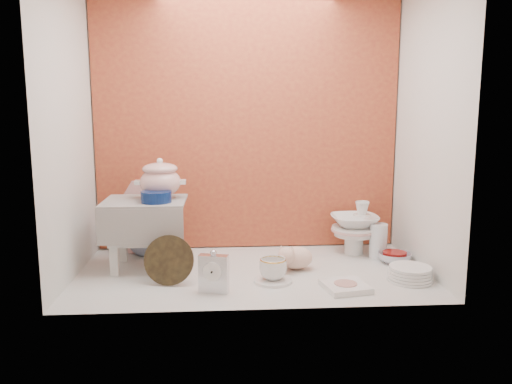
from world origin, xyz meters
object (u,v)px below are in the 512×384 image
(soup_tureen, at_px, (160,178))
(plush_pig, at_px, (296,257))
(porcelain_tower, at_px, (354,227))
(floral_platter, at_px, (133,217))
(mantel_clock, at_px, (214,272))
(blue_white_vase, at_px, (146,235))
(step_stool, at_px, (146,234))
(crystal_bowl, at_px, (395,258))
(gold_rim_teacup, at_px, (273,269))
(dinner_plate_stack, at_px, (410,274))

(soup_tureen, relative_size, plush_pig, 1.15)
(plush_pig, xyz_separation_m, porcelain_tower, (0.38, 0.28, 0.09))
(floral_platter, distance_m, mantel_clock, 0.86)
(soup_tureen, height_order, blue_white_vase, soup_tureen)
(blue_white_vase, bearing_deg, soup_tureen, -61.01)
(soup_tureen, distance_m, mantel_clock, 0.65)
(blue_white_vase, height_order, plush_pig, blue_white_vase)
(soup_tureen, height_order, floral_platter, soup_tureen)
(mantel_clock, relative_size, plush_pig, 0.89)
(blue_white_vase, distance_m, plush_pig, 0.90)
(soup_tureen, bearing_deg, plush_pig, -10.92)
(step_stool, xyz_separation_m, porcelain_tower, (1.17, 0.19, -0.03))
(plush_pig, xyz_separation_m, crystal_bowl, (0.56, 0.08, -0.04))
(crystal_bowl, bearing_deg, gold_rim_teacup, -159.38)
(step_stool, bearing_deg, crystal_bowl, -0.39)
(plush_pig, bearing_deg, mantel_clock, -167.31)
(soup_tureen, xyz_separation_m, dinner_plate_stack, (1.25, -0.35, -0.44))
(plush_pig, xyz_separation_m, gold_rim_teacup, (-0.14, -0.18, 0.00))
(gold_rim_teacup, relative_size, dinner_plate_stack, 0.61)
(blue_white_vase, xyz_separation_m, plush_pig, (0.83, -0.35, -0.04))
(blue_white_vase, height_order, mantel_clock, blue_white_vase)
(step_stool, distance_m, soup_tureen, 0.31)
(floral_platter, bearing_deg, porcelain_tower, -5.53)
(dinner_plate_stack, xyz_separation_m, porcelain_tower, (-0.16, 0.49, 0.12))
(mantel_clock, bearing_deg, floral_platter, 137.90)
(floral_platter, xyz_separation_m, dinner_plate_stack, (1.45, -0.62, -0.17))
(step_stool, relative_size, floral_platter, 0.99)
(step_stool, xyz_separation_m, gold_rim_teacup, (0.65, -0.27, -0.12))
(dinner_plate_stack, bearing_deg, gold_rim_teacup, 177.36)
(mantel_clock, bearing_deg, crystal_bowl, 35.45)
(blue_white_vase, distance_m, porcelain_tower, 1.21)
(mantel_clock, height_order, crystal_bowl, mantel_clock)
(plush_pig, bearing_deg, dinner_plate_stack, -44.95)
(gold_rim_teacup, bearing_deg, step_stool, 157.29)
(plush_pig, bearing_deg, porcelain_tower, 12.70)
(soup_tureen, bearing_deg, step_stool, -148.45)
(step_stool, bearing_deg, soup_tureen, 31.53)
(plush_pig, bearing_deg, blue_white_vase, 134.15)
(crystal_bowl, bearing_deg, step_stool, 179.63)
(dinner_plate_stack, bearing_deg, plush_pig, 158.25)
(plush_pig, height_order, gold_rim_teacup, plush_pig)
(soup_tureen, xyz_separation_m, mantel_clock, (0.28, -0.45, -0.38))
(gold_rim_teacup, distance_m, crystal_bowl, 0.75)
(floral_platter, height_order, porcelain_tower, floral_platter)
(mantel_clock, bearing_deg, gold_rim_teacup, 37.59)
(soup_tureen, distance_m, plush_pig, 0.83)
(floral_platter, distance_m, dinner_plate_stack, 1.58)
(plush_pig, height_order, crystal_bowl, plush_pig)
(porcelain_tower, bearing_deg, floral_platter, 174.47)
(step_stool, distance_m, plush_pig, 0.80)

